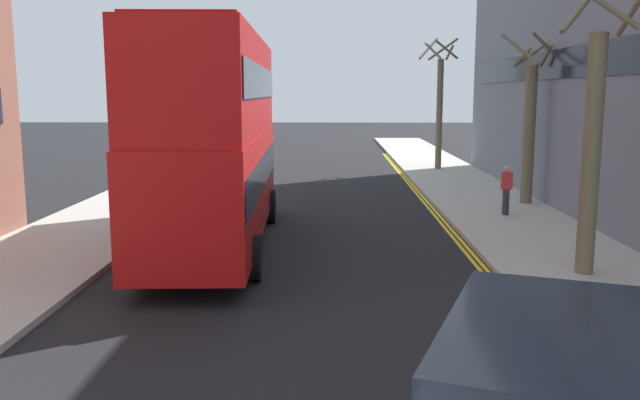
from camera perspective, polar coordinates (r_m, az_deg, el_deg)
name	(u,v)px	position (r m, az deg, el deg)	size (l,w,h in m)	color
sidewalk_right	(526,231)	(20.51, 17.30, -2.59)	(4.00, 80.00, 0.14)	#ADA89E
sidewalk_left	(89,230)	(20.99, -19.23, -2.42)	(4.00, 80.00, 0.14)	#ADA89E
kerb_line_outer	(469,249)	(18.12, 12.64, -4.13)	(0.10, 56.00, 0.01)	yellow
kerb_line_inner	(463,249)	(18.09, 12.15, -4.14)	(0.10, 56.00, 0.01)	yellow
double_decker_bus_away	(215,134)	(17.78, -9.00, 5.60)	(3.09, 10.89, 5.64)	#B20F0F
pedestrian_far	(506,189)	(22.55, 15.72, 0.89)	(0.34, 0.22, 1.62)	#2D2D38
street_tree_near	(530,126)	(25.08, 17.56, 6.09)	(2.26, 2.27, 6.08)	#6B6047
street_tree_mid	(439,104)	(35.44, 10.22, 8.09)	(2.15, 2.03, 6.83)	#6B6047
street_tree_far	(592,145)	(15.56, 22.36, 4.38)	(1.64, 1.72, 6.27)	#6B6047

